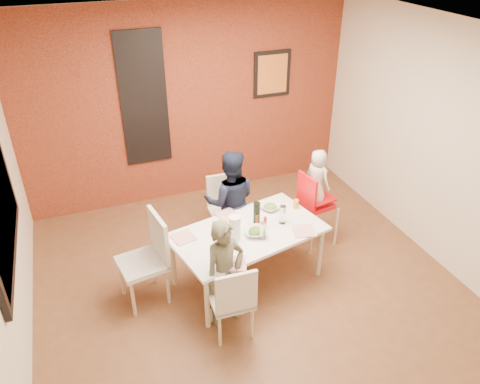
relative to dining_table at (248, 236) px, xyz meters
name	(u,v)px	position (x,y,z in m)	size (l,w,h in m)	color
ground	(250,286)	(-0.02, -0.12, -0.60)	(4.50, 4.50, 0.00)	brown
ceiling	(253,35)	(-0.02, -0.12, 2.10)	(4.50, 4.50, 0.02)	silver
wall_back	(189,104)	(-0.02, 2.13, 0.75)	(4.50, 0.02, 2.70)	beige
wall_front	(398,358)	(-0.02, -2.37, 0.75)	(4.50, 0.02, 2.70)	beige
wall_right	(439,145)	(2.23, -0.12, 0.75)	(0.02, 4.50, 2.70)	beige
brick_accent_wall	(189,105)	(-0.02, 2.11, 0.75)	(4.50, 0.02, 2.70)	maroon
glassblock_strip	(144,100)	(-0.62, 2.09, 0.90)	(0.55, 0.03, 1.70)	silver
glassblock_surround	(144,100)	(-0.62, 2.09, 0.90)	(0.60, 0.03, 1.76)	black
art_print_frame	(272,74)	(1.18, 2.09, 1.05)	(0.54, 0.03, 0.64)	black
art_print_canvas	(272,74)	(1.18, 2.07, 1.05)	(0.44, 0.01, 0.54)	orange
dining_table	(248,236)	(0.00, 0.00, 0.00)	(1.74, 1.20, 0.66)	white
chair_near	(233,299)	(-0.43, -0.71, -0.13)	(0.41, 0.41, 0.85)	beige
chair_far	(224,204)	(0.04, 0.88, -0.13)	(0.41, 0.41, 0.84)	silver
chair_left	(149,254)	(-1.04, 0.12, -0.05)	(0.53, 0.53, 0.99)	silver
high_chair	(313,202)	(0.99, 0.37, -0.01)	(0.47, 0.47, 0.98)	red
child_near	(225,274)	(-0.43, -0.48, -0.02)	(0.43, 0.28, 1.17)	#504F39
child_far	(230,202)	(0.03, 0.65, 0.04)	(0.63, 0.49, 1.29)	black
toddler	(317,177)	(1.01, 0.37, 0.32)	(0.34, 0.22, 0.69)	beige
plate_near_left	(234,264)	(-0.32, -0.46, 0.06)	(0.23, 0.23, 0.01)	white
plate_far_mid	(227,215)	(-0.10, 0.36, 0.06)	(0.22, 0.22, 0.01)	white
plate_near_right	(304,231)	(0.55, -0.22, 0.06)	(0.23, 0.23, 0.01)	white
plate_far_left	(184,237)	(-0.67, 0.12, 0.06)	(0.22, 0.22, 0.01)	white
salad_bowl_a	(256,232)	(0.06, -0.08, 0.09)	(0.24, 0.24, 0.06)	white
salad_bowl_b	(270,207)	(0.39, 0.31, 0.08)	(0.20, 0.20, 0.05)	white
wine_bottle	(257,214)	(0.13, 0.08, 0.20)	(0.07, 0.07, 0.28)	black
wine_glass_a	(263,231)	(0.09, -0.17, 0.16)	(0.07, 0.07, 0.19)	white
wine_glass_b	(283,215)	(0.41, 0.01, 0.16)	(0.07, 0.07, 0.21)	white
paper_towel_roll	(235,228)	(-0.18, -0.08, 0.20)	(0.12, 0.12, 0.27)	white
condiment_red	(265,222)	(0.19, 0.00, 0.13)	(0.03, 0.03, 0.14)	red
condiment_green	(257,220)	(0.13, 0.07, 0.13)	(0.04, 0.04, 0.15)	#296E24
condiment_brown	(257,220)	(0.12, 0.06, 0.13)	(0.04, 0.04, 0.15)	brown
sippy_cup	(296,204)	(0.68, 0.23, 0.11)	(0.06, 0.06, 0.11)	orange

